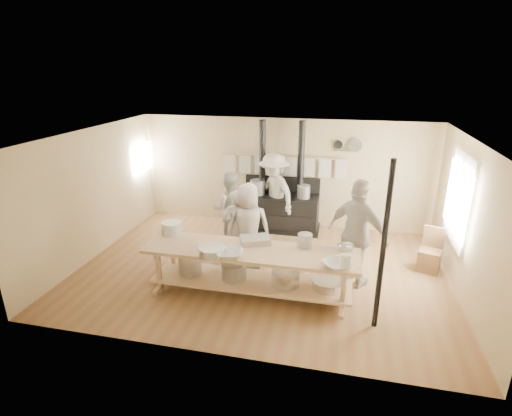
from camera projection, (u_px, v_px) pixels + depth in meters
The scene contains 24 objects.
ground at pixel (262, 269), 7.77m from camera, with size 7.00×7.00×0.00m, color brown.
room_shell at pixel (262, 190), 7.22m from camera, with size 7.00×7.00×7.00m.
window_right at pixel (460, 199), 7.09m from camera, with size 0.09×1.50×1.65m.
left_opening at pixel (142, 158), 9.78m from camera, with size 0.00×0.90×0.90m.
stove at pixel (280, 208), 9.54m from camera, with size 1.90×0.75×2.60m.
towel_rail at pixel (283, 164), 9.45m from camera, with size 3.00×0.04×0.47m.
back_wall_shelf at pixel (348, 147), 9.02m from camera, with size 0.63×0.14×0.32m.
prep_table at pixel (250, 267), 6.77m from camera, with size 3.60×0.90×0.85m.
support_post at pixel (383, 248), 5.66m from camera, with size 0.08×0.08×2.60m, color black.
cook_far_left at pixel (237, 228), 7.72m from camera, with size 0.57×0.37×1.55m, color #B5ADA0.
cook_left at pixel (230, 209), 8.66m from camera, with size 0.79×0.61×1.62m, color #B5ADA0.
cook_center at pixel (248, 227), 7.60m from camera, with size 0.83×0.54×1.70m, color #B5ADA0.
cook_right at pixel (357, 234), 6.93m from camera, with size 1.16×0.48×1.97m, color #B5ADA0.
cook_by_window at pixel (274, 193), 9.27m from camera, with size 1.22×0.70×1.89m, color #B5ADA0.
chair at pixel (429, 258), 7.68m from camera, with size 0.50×0.50×0.85m.
bowl_white_a at pixel (230, 254), 6.39m from camera, with size 0.43×0.43×0.11m, color silver.
bowl_steel_a at pixel (213, 248), 6.60m from camera, with size 0.32×0.32×0.10m, color silver.
bowl_white_b at pixel (337, 265), 6.04m from camera, with size 0.40×0.40×0.10m, color silver.
bowl_steel_b at pixel (346, 248), 6.62m from camera, with size 0.29×0.29×0.09m, color silver.
roasting_pan at pixel (255, 240), 6.89m from camera, with size 0.50×0.34×0.11m, color #B2B2B7.
mixing_bowl_large at pixel (212, 251), 6.45m from camera, with size 0.44×0.44×0.14m, color silver.
bucket_galv at pixel (305, 240), 6.74m from camera, with size 0.24×0.24×0.23m, color gray.
deep_bowl_enamel at pixel (172, 228), 7.24m from camera, with size 0.36×0.36×0.23m, color silver.
pitcher at pixel (346, 262), 5.99m from camera, with size 0.16×0.16×0.24m, color silver.
Camera 1 is at (1.42, -6.76, 3.75)m, focal length 28.00 mm.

